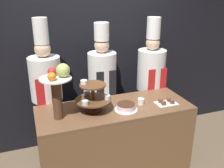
{
  "coord_description": "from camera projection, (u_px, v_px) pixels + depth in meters",
  "views": [
    {
      "loc": [
        -0.91,
        -2.09,
        2.16
      ],
      "look_at": [
        0.0,
        0.44,
        1.14
      ],
      "focal_mm": 40.0,
      "sensor_mm": 36.0,
      "label": 1
    }
  ],
  "objects": [
    {
      "name": "wall_back",
      "position": [
        93.0,
        47.0,
        3.49
      ],
      "size": [
        10.0,
        0.06,
        2.8
      ],
      "color": "black",
      "rests_on": "ground_plane"
    },
    {
      "name": "cup_white",
      "position": [
        141.0,
        101.0,
        2.94
      ],
      "size": [
        0.08,
        0.08,
        0.07
      ],
      "color": "white",
      "rests_on": "buffet_counter"
    },
    {
      "name": "tiered_stand",
      "position": [
        93.0,
        96.0,
        2.74
      ],
      "size": [
        0.4,
        0.4,
        0.36
      ],
      "color": "brown",
      "rests_on": "buffet_counter"
    },
    {
      "name": "cake_square_tray",
      "position": [
        166.0,
        102.0,
        2.97
      ],
      "size": [
        0.25,
        0.17,
        0.05
      ],
      "color": "white",
      "rests_on": "buffet_counter"
    },
    {
      "name": "chef_center_right",
      "position": [
        151.0,
        79.0,
        3.54
      ],
      "size": [
        0.39,
        0.39,
        1.83
      ],
      "color": "black",
      "rests_on": "ground_plane"
    },
    {
      "name": "buffet_counter",
      "position": [
        115.0,
        140.0,
        3.04
      ],
      "size": [
        1.79,
        0.68,
        0.89
      ],
      "color": "brown",
      "rests_on": "ground_plane"
    },
    {
      "name": "chef_left",
      "position": [
        47.0,
        90.0,
        3.08
      ],
      "size": [
        0.38,
        0.38,
        1.87
      ],
      "color": "#38332D",
      "rests_on": "ground_plane"
    },
    {
      "name": "fruit_pedestal",
      "position": [
        58.0,
        85.0,
        2.51
      ],
      "size": [
        0.33,
        0.33,
        0.59
      ],
      "color": "brown",
      "rests_on": "buffet_counter"
    },
    {
      "name": "cake_round",
      "position": [
        126.0,
        107.0,
        2.8
      ],
      "size": [
        0.26,
        0.26,
        0.07
      ],
      "color": "white",
      "rests_on": "buffet_counter"
    },
    {
      "name": "chef_center_left",
      "position": [
        102.0,
        84.0,
        3.31
      ],
      "size": [
        0.37,
        0.37,
        1.79
      ],
      "color": "#28282D",
      "rests_on": "ground_plane"
    }
  ]
}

